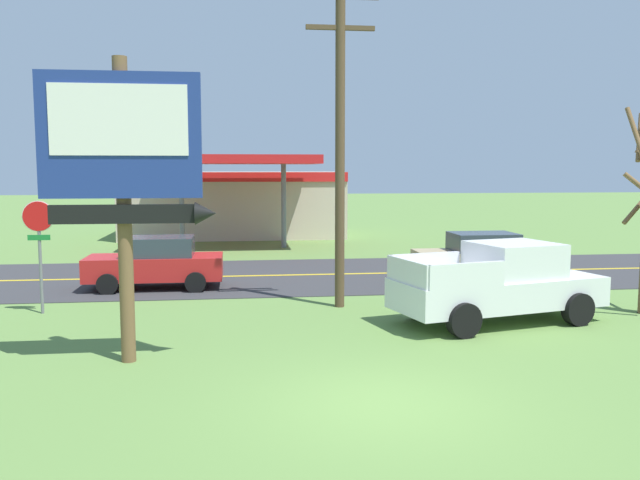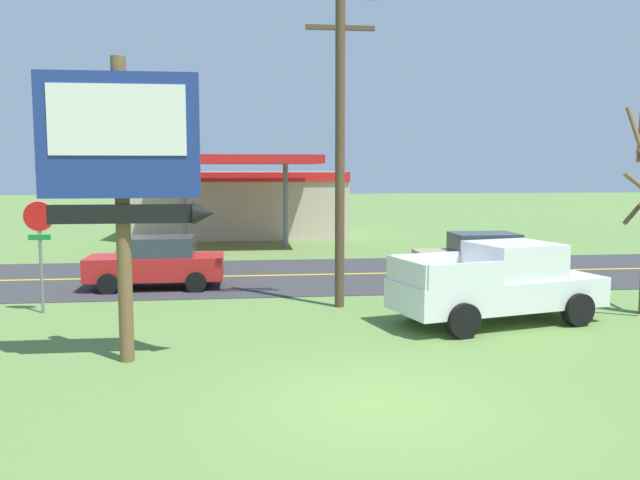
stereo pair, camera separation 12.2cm
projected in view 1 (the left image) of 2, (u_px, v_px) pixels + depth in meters
ground_plane at (381, 404)px, 10.59m from camera, size 180.00×180.00×0.00m
road_asphalt at (303, 275)px, 23.42m from camera, size 140.00×8.00×0.02m
road_centre_line at (303, 275)px, 23.41m from camera, size 126.00×0.20×0.01m
motel_sign at (125, 162)px, 12.41m from camera, size 3.25×0.54×5.86m
stop_sign at (39, 236)px, 17.03m from camera, size 0.80×0.08×2.95m
utility_pole at (340, 134)px, 17.61m from camera, size 2.03×0.26×8.75m
gas_station at (234, 202)px, 36.85m from camera, size 12.00×11.50×4.40m
pickup_white_parked_on_lawn at (500, 284)px, 16.17m from camera, size 5.52×3.17×1.96m
car_red_near_lane at (156, 262)px, 20.76m from camera, size 4.20×2.00×1.64m
car_tan_mid_lane at (480, 257)px, 22.06m from camera, size 4.20×2.00×1.64m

